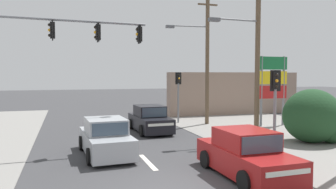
{
  "coord_description": "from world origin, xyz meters",
  "views": [
    {
      "loc": [
        -3.04,
        -9.12,
        3.35
      ],
      "look_at": [
        1.14,
        4.0,
        2.54
      ],
      "focal_mm": 35.0,
      "sensor_mm": 36.0,
      "label": 1
    }
  ],
  "objects_px": {
    "utility_pole_midground_right": "(255,51)",
    "shopping_plaza_sign": "(273,81)",
    "traffic_signal_mast": "(44,51)",
    "sedan_oncoming_near": "(150,120)",
    "sedan_kerbside_parked": "(246,155)",
    "pedestal_signal_far_median": "(178,89)",
    "pedestal_signal_right_kerb": "(275,99)",
    "sedan_crossing_left": "(106,139)",
    "utility_pole_background_right": "(205,52)"
  },
  "relations": [
    {
      "from": "sedan_oncoming_near",
      "to": "sedan_kerbside_parked",
      "type": "bearing_deg",
      "value": -84.65
    },
    {
      "from": "utility_pole_background_right",
      "to": "traffic_signal_mast",
      "type": "relative_size",
      "value": 1.34
    },
    {
      "from": "traffic_signal_mast",
      "to": "sedan_crossing_left",
      "type": "bearing_deg",
      "value": -21.95
    },
    {
      "from": "utility_pole_midground_right",
      "to": "sedan_crossing_left",
      "type": "bearing_deg",
      "value": -170.43
    },
    {
      "from": "pedestal_signal_right_kerb",
      "to": "sedan_crossing_left",
      "type": "height_order",
      "value": "pedestal_signal_right_kerb"
    },
    {
      "from": "utility_pole_background_right",
      "to": "traffic_signal_mast",
      "type": "xyz_separation_m",
      "value": [
        -9.94,
        -5.77,
        -0.61
      ]
    },
    {
      "from": "sedan_crossing_left",
      "to": "pedestal_signal_right_kerb",
      "type": "bearing_deg",
      "value": -22.45
    },
    {
      "from": "utility_pole_midground_right",
      "to": "pedestal_signal_right_kerb",
      "type": "distance_m",
      "value": 4.84
    },
    {
      "from": "traffic_signal_mast",
      "to": "pedestal_signal_far_median",
      "type": "xyz_separation_m",
      "value": [
        8.4,
        6.88,
        -1.94
      ]
    },
    {
      "from": "utility_pole_midground_right",
      "to": "utility_pole_background_right",
      "type": "relative_size",
      "value": 0.93
    },
    {
      "from": "pedestal_signal_far_median",
      "to": "sedan_oncoming_near",
      "type": "relative_size",
      "value": 0.83
    },
    {
      "from": "pedestal_signal_right_kerb",
      "to": "shopping_plaza_sign",
      "type": "bearing_deg",
      "value": 55.28
    },
    {
      "from": "utility_pole_background_right",
      "to": "sedan_oncoming_near",
      "type": "relative_size",
      "value": 2.15
    },
    {
      "from": "sedan_kerbside_parked",
      "to": "sedan_oncoming_near",
      "type": "bearing_deg",
      "value": 95.35
    },
    {
      "from": "traffic_signal_mast",
      "to": "sedan_oncoming_near",
      "type": "distance_m",
      "value": 7.81
    },
    {
      "from": "pedestal_signal_right_kerb",
      "to": "utility_pole_background_right",
      "type": "bearing_deg",
      "value": 82.97
    },
    {
      "from": "pedestal_signal_right_kerb",
      "to": "utility_pole_midground_right",
      "type": "bearing_deg",
      "value": 68.19
    },
    {
      "from": "utility_pole_midground_right",
      "to": "shopping_plaza_sign",
      "type": "height_order",
      "value": "utility_pole_midground_right"
    },
    {
      "from": "pedestal_signal_right_kerb",
      "to": "sedan_kerbside_parked",
      "type": "relative_size",
      "value": 0.84
    },
    {
      "from": "traffic_signal_mast",
      "to": "pedestal_signal_right_kerb",
      "type": "relative_size",
      "value": 1.93
    },
    {
      "from": "pedestal_signal_right_kerb",
      "to": "sedan_oncoming_near",
      "type": "distance_m",
      "value": 8.46
    },
    {
      "from": "traffic_signal_mast",
      "to": "pedestal_signal_far_median",
      "type": "distance_m",
      "value": 11.03
    },
    {
      "from": "traffic_signal_mast",
      "to": "sedan_crossing_left",
      "type": "distance_m",
      "value": 4.47
    },
    {
      "from": "shopping_plaza_sign",
      "to": "sedan_kerbside_parked",
      "type": "xyz_separation_m",
      "value": [
        -7.38,
        -8.99,
        -2.28
      ]
    },
    {
      "from": "traffic_signal_mast",
      "to": "sedan_kerbside_parked",
      "type": "relative_size",
      "value": 1.61
    },
    {
      "from": "sedan_kerbside_parked",
      "to": "pedestal_signal_right_kerb",
      "type": "bearing_deg",
      "value": 35.92
    },
    {
      "from": "utility_pole_midground_right",
      "to": "shopping_plaza_sign",
      "type": "relative_size",
      "value": 1.87
    },
    {
      "from": "utility_pole_background_right",
      "to": "shopping_plaza_sign",
      "type": "bearing_deg",
      "value": -27.85
    },
    {
      "from": "utility_pole_background_right",
      "to": "sedan_crossing_left",
      "type": "relative_size",
      "value": 2.13
    },
    {
      "from": "utility_pole_midground_right",
      "to": "sedan_oncoming_near",
      "type": "height_order",
      "value": "utility_pole_midground_right"
    },
    {
      "from": "pedestal_signal_right_kerb",
      "to": "sedan_crossing_left",
      "type": "relative_size",
      "value": 0.82
    },
    {
      "from": "shopping_plaza_sign",
      "to": "sedan_oncoming_near",
      "type": "distance_m",
      "value": 8.57
    },
    {
      "from": "pedestal_signal_right_kerb",
      "to": "pedestal_signal_far_median",
      "type": "bearing_deg",
      "value": 92.13
    },
    {
      "from": "shopping_plaza_sign",
      "to": "pedestal_signal_far_median",
      "type": "bearing_deg",
      "value": 149.78
    },
    {
      "from": "sedan_kerbside_parked",
      "to": "sedan_crossing_left",
      "type": "bearing_deg",
      "value": 133.36
    },
    {
      "from": "utility_pole_midground_right",
      "to": "pedestal_signal_right_kerb",
      "type": "xyz_separation_m",
      "value": [
        -1.6,
        -3.99,
        -2.23
      ]
    },
    {
      "from": "utility_pole_midground_right",
      "to": "sedan_kerbside_parked",
      "type": "height_order",
      "value": "utility_pole_midground_right"
    },
    {
      "from": "utility_pole_midground_right",
      "to": "shopping_plaza_sign",
      "type": "xyz_separation_m",
      "value": [
        3.47,
        3.32,
        -1.66
      ]
    },
    {
      "from": "utility_pole_midground_right",
      "to": "utility_pole_background_right",
      "type": "xyz_separation_m",
      "value": [
        -0.44,
        5.39,
        0.32
      ]
    },
    {
      "from": "pedestal_signal_far_median",
      "to": "shopping_plaza_sign",
      "type": "distance_m",
      "value": 6.34
    },
    {
      "from": "sedan_oncoming_near",
      "to": "utility_pole_midground_right",
      "type": "bearing_deg",
      "value": -37.36
    },
    {
      "from": "utility_pole_background_right",
      "to": "pedestal_signal_right_kerb",
      "type": "bearing_deg",
      "value": -97.03
    },
    {
      "from": "pedestal_signal_right_kerb",
      "to": "pedestal_signal_far_median",
      "type": "relative_size",
      "value": 1.0
    },
    {
      "from": "traffic_signal_mast",
      "to": "sedan_crossing_left",
      "type": "xyz_separation_m",
      "value": [
        2.39,
        -0.96,
        -3.65
      ]
    },
    {
      "from": "utility_pole_midground_right",
      "to": "sedan_oncoming_near",
      "type": "relative_size",
      "value": 2.0
    },
    {
      "from": "traffic_signal_mast",
      "to": "shopping_plaza_sign",
      "type": "distance_m",
      "value": 14.4
    },
    {
      "from": "pedestal_signal_far_median",
      "to": "shopping_plaza_sign",
      "type": "bearing_deg",
      "value": -30.22
    },
    {
      "from": "utility_pole_midground_right",
      "to": "traffic_signal_mast",
      "type": "bearing_deg",
      "value": -177.89
    },
    {
      "from": "utility_pole_background_right",
      "to": "shopping_plaza_sign",
      "type": "height_order",
      "value": "utility_pole_background_right"
    },
    {
      "from": "sedan_oncoming_near",
      "to": "sedan_kerbside_parked",
      "type": "xyz_separation_m",
      "value": [
        0.87,
        -9.32,
        0.0
      ]
    }
  ]
}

